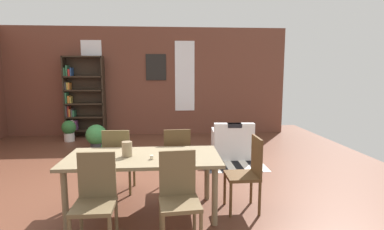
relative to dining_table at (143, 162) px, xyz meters
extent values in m
plane|color=brown|center=(-0.51, 1.05, -0.66)|extent=(10.07, 10.07, 0.00)
cube|color=brown|center=(-0.51, 4.98, 0.84)|extent=(8.30, 0.12, 3.00)
cube|color=white|center=(-1.79, 4.91, 0.99)|extent=(0.55, 0.02, 1.95)
cube|color=white|center=(0.76, 4.91, 0.99)|extent=(0.55, 0.02, 1.95)
cube|color=#7B6B4F|center=(0.00, 0.00, 0.06)|extent=(1.87, 0.92, 0.04)
cylinder|color=#7B6B4F|center=(-0.83, -0.36, -0.31)|extent=(0.07, 0.07, 0.70)
cylinder|color=#7B6B4F|center=(0.83, -0.36, -0.31)|extent=(0.07, 0.07, 0.70)
cylinder|color=#7B6B4F|center=(-0.83, 0.36, -0.31)|extent=(0.07, 0.07, 0.70)
cylinder|color=#7B6B4F|center=(0.83, 0.36, -0.31)|extent=(0.07, 0.07, 0.70)
cylinder|color=#998466|center=(-0.19, 0.00, 0.17)|extent=(0.13, 0.13, 0.18)
cylinder|color=silver|center=(0.11, -0.15, 0.11)|extent=(0.04, 0.04, 0.05)
cube|color=brown|center=(1.23, 0.00, -0.21)|extent=(0.41, 0.41, 0.04)
cube|color=brown|center=(1.42, 0.00, 0.04)|extent=(0.04, 0.38, 0.50)
cylinder|color=brown|center=(1.05, 0.18, -0.44)|extent=(0.04, 0.04, 0.43)
cylinder|color=brown|center=(1.06, -0.18, -0.44)|extent=(0.04, 0.04, 0.43)
cylinder|color=brown|center=(1.41, 0.18, -0.44)|extent=(0.04, 0.04, 0.43)
cylinder|color=brown|center=(1.42, -0.18, -0.44)|extent=(0.04, 0.04, 0.43)
cube|color=brown|center=(0.42, -0.76, -0.21)|extent=(0.44, 0.44, 0.04)
cube|color=brown|center=(0.40, -0.57, 0.04)|extent=(0.38, 0.07, 0.50)
cylinder|color=brown|center=(0.22, -0.60, -0.44)|extent=(0.04, 0.04, 0.43)
cylinder|color=brown|center=(0.58, -0.56, -0.44)|extent=(0.04, 0.04, 0.43)
cube|color=brown|center=(-0.42, -0.76, -0.21)|extent=(0.40, 0.40, 0.04)
cube|color=brown|center=(-0.42, -0.57, 0.04)|extent=(0.38, 0.03, 0.50)
cylinder|color=brown|center=(-0.60, -0.58, -0.44)|extent=(0.04, 0.04, 0.43)
cylinder|color=brown|center=(-0.24, -0.58, -0.44)|extent=(0.04, 0.04, 0.43)
cube|color=#503A21|center=(0.42, 0.76, -0.21)|extent=(0.42, 0.42, 0.04)
cube|color=#503A21|center=(0.43, 0.57, 0.04)|extent=(0.38, 0.05, 0.50)
cylinder|color=#503A21|center=(0.59, 0.95, -0.44)|extent=(0.04, 0.04, 0.43)
cylinder|color=#503A21|center=(0.23, 0.93, -0.44)|extent=(0.04, 0.04, 0.43)
cylinder|color=#503A21|center=(0.61, 0.59, -0.44)|extent=(0.04, 0.04, 0.43)
cylinder|color=#503A21|center=(0.25, 0.57, -0.44)|extent=(0.04, 0.04, 0.43)
cube|color=brown|center=(-0.42, 0.76, -0.21)|extent=(0.42, 0.42, 0.04)
cube|color=brown|center=(-0.43, 0.57, 0.04)|extent=(0.38, 0.05, 0.50)
cylinder|color=brown|center=(-0.23, 0.93, -0.44)|extent=(0.04, 0.04, 0.43)
cylinder|color=brown|center=(-0.59, 0.95, -0.44)|extent=(0.04, 0.04, 0.43)
cylinder|color=brown|center=(-0.25, 0.57, -0.44)|extent=(0.04, 0.04, 0.43)
cylinder|color=brown|center=(-0.61, 0.59, -0.44)|extent=(0.04, 0.04, 0.43)
cube|color=#2D2319|center=(-2.48, 4.72, 0.44)|extent=(0.04, 0.31, 2.19)
cube|color=#2D2319|center=(-1.46, 4.72, 0.44)|extent=(0.04, 0.31, 2.19)
cube|color=#2D2319|center=(-1.97, 4.87, 0.44)|extent=(1.06, 0.01, 2.19)
cube|color=#2D2319|center=(-1.97, 4.72, -0.47)|extent=(1.02, 0.31, 0.04)
cube|color=#8C4C8C|center=(-2.45, 4.72, -0.35)|extent=(0.03, 0.18, 0.21)
cube|color=gold|center=(-2.40, 4.72, -0.35)|extent=(0.05, 0.26, 0.20)
cube|color=white|center=(-2.33, 4.72, -0.32)|extent=(0.04, 0.17, 0.27)
cube|color=white|center=(-2.28, 4.72, -0.33)|extent=(0.04, 0.22, 0.26)
cube|color=#8C4C8C|center=(-2.23, 4.72, -0.33)|extent=(0.04, 0.19, 0.25)
cube|color=#2D2319|center=(-1.97, 4.72, -0.11)|extent=(1.02, 0.31, 0.04)
cube|color=#4C4C51|center=(-2.45, 4.72, 0.06)|extent=(0.03, 0.26, 0.30)
cube|color=#B22D28|center=(-2.41, 4.72, 0.05)|extent=(0.04, 0.18, 0.28)
cube|color=orange|center=(-2.37, 4.72, 0.01)|extent=(0.04, 0.25, 0.21)
cube|color=#4C4C51|center=(-2.31, 4.72, 0.02)|extent=(0.03, 0.25, 0.21)
cube|color=#33724C|center=(-2.27, 4.72, -0.01)|extent=(0.04, 0.24, 0.16)
cube|color=#2D2319|center=(-1.97, 4.72, 0.26)|extent=(1.02, 0.31, 0.04)
cube|color=#33724C|center=(-2.44, 4.72, 0.42)|extent=(0.04, 0.25, 0.29)
cube|color=orange|center=(-2.38, 4.72, 0.38)|extent=(0.04, 0.20, 0.20)
cube|color=gold|center=(-2.34, 4.72, 0.37)|extent=(0.03, 0.18, 0.18)
cube|color=#2D2319|center=(-1.97, 4.72, 0.62)|extent=(1.02, 0.31, 0.04)
cube|color=#4C4C51|center=(-2.45, 4.72, 0.74)|extent=(0.03, 0.19, 0.20)
cube|color=gold|center=(-2.39, 4.72, 0.74)|extent=(0.04, 0.20, 0.20)
cube|color=orange|center=(-2.35, 4.72, 0.73)|extent=(0.03, 0.21, 0.18)
cube|color=#2D2319|center=(-1.97, 4.72, 0.99)|extent=(1.02, 0.31, 0.04)
cube|color=#33724C|center=(-2.44, 4.72, 1.11)|extent=(0.04, 0.26, 0.22)
cube|color=#33724C|center=(-2.39, 4.72, 1.15)|extent=(0.04, 0.22, 0.28)
cube|color=#B22D28|center=(-2.33, 4.72, 1.10)|extent=(0.05, 0.24, 0.18)
cube|color=#284C8C|center=(-2.28, 4.72, 1.12)|extent=(0.04, 0.22, 0.22)
cube|color=#2D2319|center=(-1.97, 4.72, 1.51)|extent=(1.02, 0.31, 0.04)
cube|color=white|center=(1.63, 2.52, -0.46)|extent=(0.84, 0.84, 0.40)
cube|color=white|center=(1.61, 2.20, -0.08)|extent=(0.81, 0.20, 0.35)
cube|color=white|center=(1.97, 2.50, -0.18)|extent=(0.16, 0.73, 0.15)
cube|color=white|center=(1.29, 2.54, -0.18)|extent=(0.16, 0.73, 0.15)
cube|color=black|center=(1.61, 2.20, 0.05)|extent=(0.29, 0.19, 0.08)
cylinder|color=#333338|center=(-1.34, 3.19, -0.57)|extent=(0.28, 0.28, 0.17)
sphere|color=#387F42|center=(-1.34, 3.19, -0.30)|extent=(0.46, 0.46, 0.46)
cylinder|color=silver|center=(-2.26, 4.17, -0.55)|extent=(0.25, 0.25, 0.21)
sphere|color=#2D6B33|center=(-2.26, 4.17, -0.30)|extent=(0.36, 0.36, 0.36)
cylinder|color=silver|center=(-0.86, 2.17, -0.56)|extent=(0.24, 0.24, 0.19)
sphere|color=#235B2D|center=(-0.86, 2.17, -0.34)|extent=(0.31, 0.31, 0.31)
cube|color=black|center=(1.01, 1.94, -0.65)|extent=(0.15, 1.06, 0.01)
cube|color=silver|center=(1.16, 1.94, -0.65)|extent=(0.15, 1.06, 0.01)
cube|color=black|center=(1.31, 1.94, -0.65)|extent=(0.15, 1.06, 0.01)
cube|color=silver|center=(1.46, 1.94, -0.65)|extent=(0.15, 1.06, 0.01)
cube|color=black|center=(1.60, 1.94, -0.65)|extent=(0.15, 1.06, 0.01)
cube|color=silver|center=(1.75, 1.94, -0.65)|extent=(0.15, 1.06, 0.01)
cube|color=black|center=(1.90, 1.94, -0.65)|extent=(0.15, 1.06, 0.01)
cube|color=silver|center=(2.05, 1.94, -0.65)|extent=(0.15, 1.06, 0.01)
cube|color=black|center=(-0.04, 4.91, 1.24)|extent=(0.56, 0.03, 0.72)
camera|label=1|loc=(0.33, -3.58, 1.09)|focal=27.96mm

